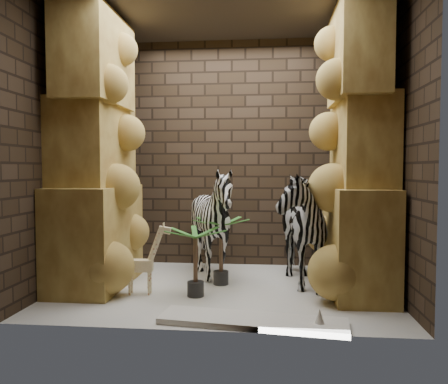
# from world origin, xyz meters

# --- Properties ---
(floor) EXTENTS (3.50, 3.50, 0.00)m
(floor) POSITION_xyz_m (0.00, 0.00, 0.00)
(floor) COLOR beige
(floor) RESTS_ON ground
(ceiling) EXTENTS (3.50, 3.50, 0.00)m
(ceiling) POSITION_xyz_m (0.00, 0.00, 3.00)
(ceiling) COLOR #362D28
(ceiling) RESTS_ON ground
(wall_back) EXTENTS (3.50, 0.00, 3.50)m
(wall_back) POSITION_xyz_m (0.00, 1.25, 1.50)
(wall_back) COLOR #33261B
(wall_back) RESTS_ON ground
(wall_front) EXTENTS (3.50, 0.00, 3.50)m
(wall_front) POSITION_xyz_m (0.00, -1.25, 1.50)
(wall_front) COLOR #33261B
(wall_front) RESTS_ON ground
(wall_left) EXTENTS (0.00, 3.00, 3.00)m
(wall_left) POSITION_xyz_m (-1.75, 0.00, 1.50)
(wall_left) COLOR #33261B
(wall_left) RESTS_ON ground
(wall_right) EXTENTS (0.00, 3.00, 3.00)m
(wall_right) POSITION_xyz_m (1.75, 0.00, 1.50)
(wall_right) COLOR #33261B
(wall_right) RESTS_ON ground
(rock_pillar_left) EXTENTS (0.68, 1.30, 3.00)m
(rock_pillar_left) POSITION_xyz_m (-1.40, 0.00, 1.50)
(rock_pillar_left) COLOR #CFB85B
(rock_pillar_left) RESTS_ON floor
(rock_pillar_right) EXTENTS (0.58, 1.25, 3.00)m
(rock_pillar_right) POSITION_xyz_m (1.42, 0.00, 1.50)
(rock_pillar_right) COLOR #CFB85B
(rock_pillar_right) RESTS_ON floor
(zebra_right) EXTENTS (0.90, 1.35, 1.48)m
(zebra_right) POSITION_xyz_m (0.76, 0.29, 0.74)
(zebra_right) COLOR white
(zebra_right) RESTS_ON floor
(zebra_left) EXTENTS (1.46, 1.59, 1.17)m
(zebra_left) POSITION_xyz_m (-0.14, 0.39, 0.59)
(zebra_left) COLOR white
(zebra_left) RESTS_ON floor
(giraffe_toy) EXTENTS (0.40, 0.16, 0.76)m
(giraffe_toy) POSITION_xyz_m (-0.82, -0.29, 0.38)
(giraffe_toy) COLOR beige
(giraffe_toy) RESTS_ON floor
(palm_front) EXTENTS (0.36, 0.36, 0.76)m
(palm_front) POSITION_xyz_m (-0.03, 0.19, 0.38)
(palm_front) COLOR #26651B
(palm_front) RESTS_ON floor
(palm_back) EXTENTS (0.36, 0.36, 0.71)m
(palm_back) POSITION_xyz_m (-0.24, -0.30, 0.35)
(palm_back) COLOR #26651B
(palm_back) RESTS_ON floor
(surfboard) EXTENTS (1.60, 0.57, 0.05)m
(surfboard) POSITION_xyz_m (0.36, -1.05, 0.03)
(surfboard) COLOR white
(surfboard) RESTS_ON floor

